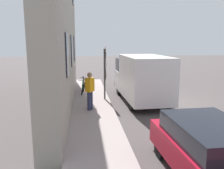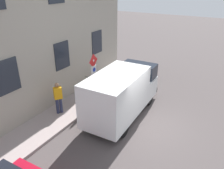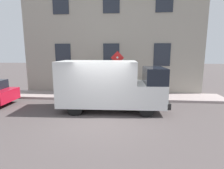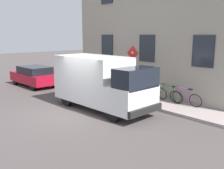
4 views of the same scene
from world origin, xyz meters
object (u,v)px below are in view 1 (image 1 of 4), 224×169
bicycle_green (84,87)px  pedestrian (90,90)px  parked_hatchback (213,152)px  sign_post_stacked (105,67)px  bicycle_purple (84,85)px  delivery_van (141,77)px

bicycle_green → pedestrian: (-0.29, 3.45, 0.56)m
parked_hatchback → sign_post_stacked: bearing=-168.6°
sign_post_stacked → pedestrian: bearing=65.4°
bicycle_purple → bicycle_green: same height
sign_post_stacked → bicycle_purple: bearing=-63.8°
parked_hatchback → pedestrian: (2.64, -5.70, 0.34)m
bicycle_purple → bicycle_green: 0.91m
bicycle_purple → bicycle_green: size_ratio=1.00×
delivery_van → pedestrian: bearing=119.2°
sign_post_stacked → pedestrian: sign_post_stacked is taller
delivery_van → bicycle_purple: (3.09, -2.69, -0.82)m
delivery_van → bicycle_purple: bearing=47.3°
sign_post_stacked → parked_hatchback: bearing=102.9°
bicycle_green → pedestrian: size_ratio=1.00×
parked_hatchback → pedestrian: 6.29m
delivery_van → bicycle_purple: 4.18m
parked_hatchback → pedestrian: pedestrian is taller
sign_post_stacked → bicycle_purple: size_ratio=1.59×
bicycle_purple → pedestrian: bearing=-0.2°
bicycle_green → delivery_van: bearing=66.2°
delivery_van → pedestrian: size_ratio=3.13×
parked_hatchback → bicycle_purple: (2.94, -10.06, -0.22)m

